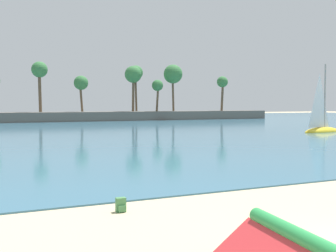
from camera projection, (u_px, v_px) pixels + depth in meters
sea at (38, 125)px, 62.73m from camera, size 220.00×104.42×0.06m
palm_headland at (42, 109)px, 74.62m from camera, size 99.28×6.10×11.37m
backpack_near_kite at (121, 205)px, 12.62m from camera, size 0.31×0.28×0.44m
sailboat_near_shore at (322, 125)px, 47.32m from camera, size 5.99×2.55×8.42m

